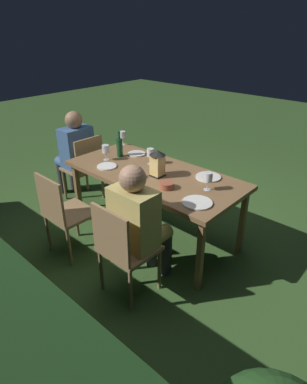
# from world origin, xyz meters

# --- Properties ---
(ground_plane) EXTENTS (16.00, 16.00, 0.00)m
(ground_plane) POSITION_xyz_m (0.00, 0.00, 0.00)
(ground_plane) COLOR #385B28
(dining_table) EXTENTS (1.83, 0.85, 0.75)m
(dining_table) POSITION_xyz_m (0.00, 0.00, 0.69)
(dining_table) COLOR olive
(dining_table) RESTS_ON ground
(chair_head_far) EXTENTS (0.40, 0.42, 0.87)m
(chair_head_far) POSITION_xyz_m (1.16, 0.00, 0.49)
(chair_head_far) COLOR #9E7A51
(chair_head_far) RESTS_ON ground
(person_in_blue) EXTENTS (0.48, 0.38, 1.15)m
(person_in_blue) POSITION_xyz_m (1.36, 0.00, 0.64)
(person_in_blue) COLOR #426699
(person_in_blue) RESTS_ON ground
(chair_side_right_a) EXTENTS (0.42, 0.40, 0.87)m
(chair_side_right_a) POSITION_xyz_m (-0.41, 0.82, 0.49)
(chair_side_right_a) COLOR #9E7A51
(chair_side_right_a) RESTS_ON ground
(person_in_mustard) EXTENTS (0.38, 0.47, 1.15)m
(person_in_mustard) POSITION_xyz_m (-0.41, 0.62, 0.64)
(person_in_mustard) COLOR tan
(person_in_mustard) RESTS_ON ground
(chair_side_right_b) EXTENTS (0.42, 0.40, 0.87)m
(chair_side_right_b) POSITION_xyz_m (0.41, 0.82, 0.49)
(chair_side_right_b) COLOR #9E7A51
(chair_side_right_b) RESTS_ON ground
(lantern_centerpiece) EXTENTS (0.15, 0.15, 0.27)m
(lantern_centerpiece) POSITION_xyz_m (-0.09, 0.04, 0.90)
(lantern_centerpiece) COLOR black
(lantern_centerpiece) RESTS_ON dining_table
(green_bottle_on_table) EXTENTS (0.07, 0.07, 0.29)m
(green_bottle_on_table) POSITION_xyz_m (0.57, -0.07, 0.86)
(green_bottle_on_table) COLOR #144723
(green_bottle_on_table) RESTS_ON dining_table
(wine_glass_a) EXTENTS (0.08, 0.08, 0.17)m
(wine_glass_a) POSITION_xyz_m (0.60, 0.10, 0.87)
(wine_glass_a) COLOR silver
(wine_glass_a) RESTS_ON dining_table
(wine_glass_b) EXTENTS (0.08, 0.08, 0.17)m
(wine_glass_b) POSITION_xyz_m (0.17, -0.14, 0.87)
(wine_glass_b) COLOR silver
(wine_glass_b) RESTS_ON dining_table
(wine_glass_c) EXTENTS (0.08, 0.08, 0.17)m
(wine_glass_c) POSITION_xyz_m (-0.62, -0.04, 0.87)
(wine_glass_c) COLOR silver
(wine_glass_c) RESTS_ON dining_table
(wine_glass_d) EXTENTS (0.08, 0.08, 0.17)m
(wine_glass_d) POSITION_xyz_m (0.84, -0.36, 0.87)
(wine_glass_d) COLOR silver
(wine_glass_d) RESTS_ON dining_table
(plate_a) EXTENTS (0.25, 0.25, 0.01)m
(plate_a) POSITION_xyz_m (-0.70, 0.23, 0.76)
(plate_a) COLOR white
(plate_a) RESTS_ON dining_table
(plate_b) EXTENTS (0.24, 0.24, 0.01)m
(plate_b) POSITION_xyz_m (-0.48, -0.26, 0.76)
(plate_b) COLOR white
(plate_b) RESTS_ON dining_table
(plate_c) EXTENTS (0.20, 0.20, 0.01)m
(plate_c) POSITION_xyz_m (0.48, -0.24, 0.76)
(plate_c) COLOR white
(plate_c) RESTS_ON dining_table
(plate_d) EXTENTS (0.20, 0.20, 0.01)m
(plate_d) POSITION_xyz_m (0.45, 0.23, 0.76)
(plate_d) COLOR white
(plate_d) RESTS_ON dining_table
(bowl_olives) EXTENTS (0.11, 0.11, 0.05)m
(bowl_olives) POSITION_xyz_m (0.03, 0.21, 0.78)
(bowl_olives) COLOR #BCAD8E
(bowl_olives) RESTS_ON dining_table
(bowl_bread) EXTENTS (0.13, 0.13, 0.06)m
(bowl_bread) POSITION_xyz_m (-0.33, 0.18, 0.78)
(bowl_bread) COLOR #9E5138
(bowl_bread) RESTS_ON dining_table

